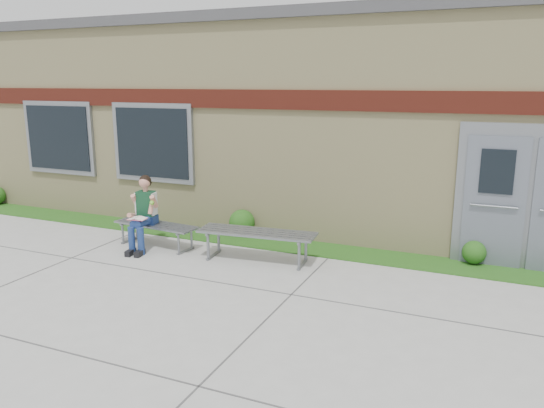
% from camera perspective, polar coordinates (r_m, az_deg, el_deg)
% --- Properties ---
extents(ground, '(80.00, 80.00, 0.00)m').
position_cam_1_polar(ground, '(7.53, -6.55, -9.86)').
color(ground, '#9E9E99').
rests_on(ground, ground).
extents(grass_strip, '(16.00, 0.80, 0.02)m').
position_cam_1_polar(grass_strip, '(9.72, 1.09, -4.37)').
color(grass_strip, '#155015').
rests_on(grass_strip, ground).
extents(school_building, '(16.20, 6.22, 4.20)m').
position_cam_1_polar(school_building, '(12.50, 7.10, 9.20)').
color(school_building, beige).
rests_on(school_building, ground).
extents(bench_left, '(1.66, 0.61, 0.42)m').
position_cam_1_polar(bench_left, '(9.78, -12.34, -2.64)').
color(bench_left, slate).
rests_on(bench_left, ground).
extents(bench_right, '(2.00, 0.73, 0.51)m').
position_cam_1_polar(bench_right, '(8.78, -1.65, -3.68)').
color(bench_right, slate).
rests_on(bench_right, ground).
extents(girl, '(0.51, 0.83, 1.31)m').
position_cam_1_polar(girl, '(9.61, -13.69, -0.84)').
color(girl, navy).
rests_on(girl, ground).
extents(shrub_mid, '(0.50, 0.50, 0.50)m').
position_cam_1_polar(shrub_mid, '(10.24, -3.26, -1.98)').
color(shrub_mid, '#155015').
rests_on(shrub_mid, grass_strip).
extents(shrub_east, '(0.38, 0.38, 0.38)m').
position_cam_1_polar(shrub_east, '(9.25, 20.91, -4.88)').
color(shrub_east, '#155015').
rests_on(shrub_east, grass_strip).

